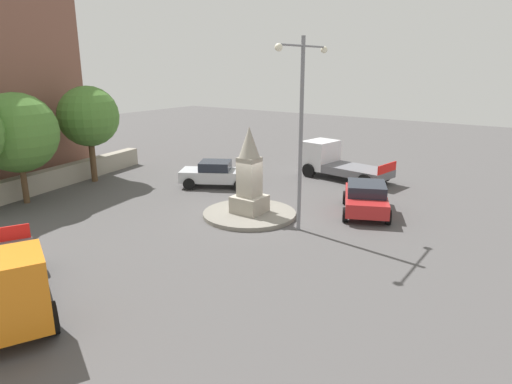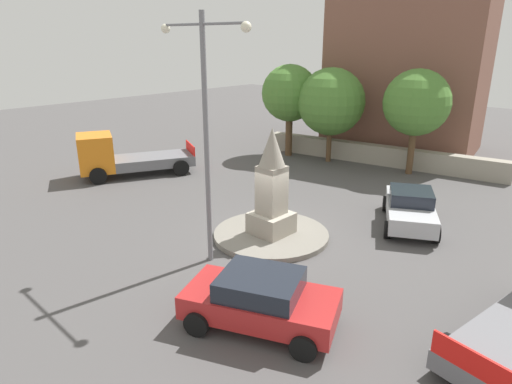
{
  "view_description": "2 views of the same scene",
  "coord_description": "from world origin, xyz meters",
  "px_view_note": "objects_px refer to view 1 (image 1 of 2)",
  "views": [
    {
      "loc": [
        -15.81,
        -11.36,
        6.65
      ],
      "look_at": [
        -0.07,
        -0.41,
        1.21
      ],
      "focal_mm": 31.84,
      "sensor_mm": 36.0,
      "label": 1
    },
    {
      "loc": [
        9.95,
        -11.21,
        6.94
      ],
      "look_at": [
        -0.37,
        -0.42,
        1.76
      ],
      "focal_mm": 31.41,
      "sensor_mm": 36.0,
      "label": 2
    }
  ],
  "objects_px": {
    "monument": "(249,176)",
    "tree_near_wall": "(17,133)",
    "car_red_parked_left": "(366,198)",
    "tree_mid_cluster": "(89,117)",
    "truck_orange_near_island": "(1,285)",
    "truck_white_parked_right": "(335,162)",
    "car_silver_far_side": "(216,174)",
    "streetlamp": "(301,116)"
  },
  "relations": [
    {
      "from": "monument",
      "to": "truck_orange_near_island",
      "type": "distance_m",
      "value": 10.81
    },
    {
      "from": "car_silver_far_side",
      "to": "truck_white_parked_right",
      "type": "distance_m",
      "value": 7.27
    },
    {
      "from": "car_silver_far_side",
      "to": "tree_mid_cluster",
      "type": "relative_size",
      "value": 0.78
    },
    {
      "from": "tree_near_wall",
      "to": "truck_orange_near_island",
      "type": "bearing_deg",
      "value": -121.64
    },
    {
      "from": "streetlamp",
      "to": "truck_orange_near_island",
      "type": "height_order",
      "value": "streetlamp"
    },
    {
      "from": "car_red_parked_left",
      "to": "truck_orange_near_island",
      "type": "distance_m",
      "value": 14.82
    },
    {
      "from": "car_red_parked_left",
      "to": "truck_white_parked_right",
      "type": "height_order",
      "value": "truck_white_parked_right"
    },
    {
      "from": "car_red_parked_left",
      "to": "car_silver_far_side",
      "type": "xyz_separation_m",
      "value": [
        -0.22,
        8.66,
        -0.02
      ]
    },
    {
      "from": "car_red_parked_left",
      "to": "car_silver_far_side",
      "type": "distance_m",
      "value": 8.66
    },
    {
      "from": "streetlamp",
      "to": "car_red_parked_left",
      "type": "xyz_separation_m",
      "value": [
        3.62,
        -1.46,
        -3.93
      ]
    },
    {
      "from": "streetlamp",
      "to": "car_red_parked_left",
      "type": "bearing_deg",
      "value": -21.95
    },
    {
      "from": "monument",
      "to": "tree_near_wall",
      "type": "distance_m",
      "value": 11.37
    },
    {
      "from": "truck_white_parked_right",
      "to": "monument",
      "type": "bearing_deg",
      "value": 179.85
    },
    {
      "from": "monument",
      "to": "truck_white_parked_right",
      "type": "xyz_separation_m",
      "value": [
        8.8,
        -0.02,
        -0.88
      ]
    },
    {
      "from": "truck_orange_near_island",
      "to": "truck_white_parked_right",
      "type": "height_order",
      "value": "truck_orange_near_island"
    },
    {
      "from": "monument",
      "to": "truck_white_parked_right",
      "type": "relative_size",
      "value": 0.69
    },
    {
      "from": "tree_near_wall",
      "to": "tree_mid_cluster",
      "type": "height_order",
      "value": "tree_mid_cluster"
    },
    {
      "from": "car_silver_far_side",
      "to": "tree_mid_cluster",
      "type": "distance_m",
      "value": 7.95
    },
    {
      "from": "tree_near_wall",
      "to": "car_red_parked_left",
      "type": "bearing_deg",
      "value": -60.9
    },
    {
      "from": "truck_white_parked_right",
      "to": "tree_near_wall",
      "type": "bearing_deg",
      "value": 142.66
    },
    {
      "from": "car_red_parked_left",
      "to": "truck_white_parked_right",
      "type": "bearing_deg",
      "value": 37.09
    },
    {
      "from": "car_red_parked_left",
      "to": "tree_near_wall",
      "type": "bearing_deg",
      "value": 119.1
    },
    {
      "from": "car_red_parked_left",
      "to": "tree_near_wall",
      "type": "height_order",
      "value": "tree_near_wall"
    },
    {
      "from": "car_red_parked_left",
      "to": "car_silver_far_side",
      "type": "height_order",
      "value": "car_red_parked_left"
    },
    {
      "from": "car_red_parked_left",
      "to": "tree_mid_cluster",
      "type": "xyz_separation_m",
      "value": [
        -3.4,
        15.29,
        3.01
      ]
    },
    {
      "from": "streetlamp",
      "to": "tree_mid_cluster",
      "type": "xyz_separation_m",
      "value": [
        0.22,
        13.83,
        -0.92
      ]
    },
    {
      "from": "car_silver_far_side",
      "to": "truck_white_parked_right",
      "type": "xyz_separation_m",
      "value": [
        5.67,
        -4.54,
        0.25
      ]
    },
    {
      "from": "truck_orange_near_island",
      "to": "car_silver_far_side",
      "type": "bearing_deg",
      "value": 16.78
    },
    {
      "from": "tree_near_wall",
      "to": "tree_mid_cluster",
      "type": "xyz_separation_m",
      "value": [
        4.61,
        0.89,
        0.29
      ]
    },
    {
      "from": "car_silver_far_side",
      "to": "car_red_parked_left",
      "type": "bearing_deg",
      "value": -88.57
    },
    {
      "from": "monument",
      "to": "car_silver_far_side",
      "type": "bearing_deg",
      "value": 55.23
    },
    {
      "from": "streetlamp",
      "to": "car_silver_far_side",
      "type": "xyz_separation_m",
      "value": [
        3.4,
        7.2,
        -3.95
      ]
    },
    {
      "from": "car_silver_far_side",
      "to": "tree_near_wall",
      "type": "height_order",
      "value": "tree_near_wall"
    },
    {
      "from": "truck_white_parked_right",
      "to": "truck_orange_near_island",
      "type": "bearing_deg",
      "value": 178.99
    },
    {
      "from": "streetlamp",
      "to": "truck_orange_near_island",
      "type": "relative_size",
      "value": 1.26
    },
    {
      "from": "truck_orange_near_island",
      "to": "truck_white_parked_right",
      "type": "distance_m",
      "value": 19.58
    },
    {
      "from": "truck_orange_near_island",
      "to": "tree_mid_cluster",
      "type": "height_order",
      "value": "tree_mid_cluster"
    },
    {
      "from": "streetlamp",
      "to": "tree_near_wall",
      "type": "height_order",
      "value": "streetlamp"
    },
    {
      "from": "streetlamp",
      "to": "truck_white_parked_right",
      "type": "height_order",
      "value": "streetlamp"
    },
    {
      "from": "truck_white_parked_right",
      "to": "tree_near_wall",
      "type": "distance_m",
      "value": 17.12
    },
    {
      "from": "car_red_parked_left",
      "to": "truck_white_parked_right",
      "type": "xyz_separation_m",
      "value": [
        5.45,
        4.12,
        0.23
      ]
    },
    {
      "from": "car_red_parked_left",
      "to": "truck_orange_near_island",
      "type": "xyz_separation_m",
      "value": [
        -14.13,
        4.47,
        0.28
      ]
    }
  ]
}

